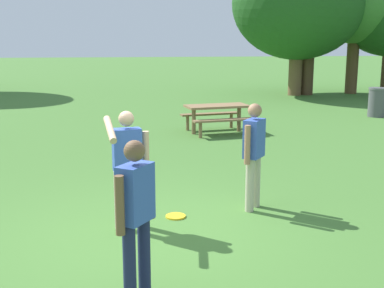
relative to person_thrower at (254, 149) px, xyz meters
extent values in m
plane|color=#447530|center=(-1.67, -0.89, -0.94)|extent=(120.00, 120.00, 0.00)
cylinder|color=#B7AD93|center=(0.08, 0.11, -0.53)|extent=(0.13, 0.13, 0.82)
cylinder|color=#B7AD93|center=(-0.08, -0.11, -0.53)|extent=(0.13, 0.13, 0.82)
cube|color=#3856B7|center=(0.00, 0.00, 0.17)|extent=(0.40, 0.44, 0.58)
sphere|color=#9E7051|center=(0.00, 0.00, 0.59)|extent=(0.21, 0.21, 0.21)
cylinder|color=#9E7051|center=(0.15, 0.21, 0.12)|extent=(0.09, 0.09, 0.58)
cylinder|color=#9E7051|center=(-0.15, -0.21, 0.12)|extent=(0.09, 0.09, 0.58)
cylinder|color=#1E234C|center=(-1.90, -2.64, -0.53)|extent=(0.13, 0.13, 0.82)
cylinder|color=#1E234C|center=(-1.75, -2.43, -0.53)|extent=(0.13, 0.13, 0.82)
cube|color=#3856B7|center=(-1.83, -2.53, 0.17)|extent=(0.40, 0.44, 0.58)
sphere|color=brown|center=(-1.83, -2.53, 0.59)|extent=(0.21, 0.21, 0.21)
cylinder|color=brown|center=(-1.98, -2.74, 0.12)|extent=(0.09, 0.09, 0.58)
cylinder|color=brown|center=(-1.67, -2.32, 0.12)|extent=(0.09, 0.09, 0.58)
cylinder|color=#B7AD93|center=(-1.77, -0.52, -0.53)|extent=(0.13, 0.13, 0.82)
cylinder|color=#B7AD93|center=(-2.03, -0.57, -0.53)|extent=(0.13, 0.13, 0.82)
cube|color=#3856B7|center=(-1.90, -0.54, 0.17)|extent=(0.41, 0.28, 0.58)
sphere|color=tan|center=(-1.90, -0.54, 0.59)|extent=(0.21, 0.21, 0.21)
cylinder|color=tan|center=(-1.65, -0.50, 0.12)|extent=(0.09, 0.09, 0.58)
cylinder|color=tan|center=(-2.11, -0.86, 0.51)|extent=(0.19, 0.58, 0.28)
cylinder|color=yellow|center=(-1.22, -0.22, -0.93)|extent=(0.30, 0.30, 0.03)
cube|color=olive|center=(0.56, 6.37, -0.20)|extent=(1.81, 1.04, 0.06)
cube|color=olive|center=(0.66, 5.80, -0.50)|extent=(1.72, 0.55, 0.05)
cube|color=olive|center=(0.46, 6.94, -0.50)|extent=(1.72, 0.55, 0.05)
cylinder|color=olive|center=(-0.10, 6.25, -0.59)|extent=(0.11, 0.11, 0.71)
cylinder|color=olive|center=(0.00, 5.68, -0.73)|extent=(0.09, 0.09, 0.41)
cylinder|color=olive|center=(-0.20, 6.83, -0.73)|extent=(0.09, 0.09, 0.41)
cylinder|color=olive|center=(1.21, 6.48, -0.59)|extent=(0.11, 0.11, 0.71)
cylinder|color=olive|center=(1.31, 5.91, -0.73)|extent=(0.09, 0.09, 0.41)
cylinder|color=olive|center=(1.11, 7.06, -0.73)|extent=(0.09, 0.09, 0.41)
cylinder|color=#515156|center=(6.31, 8.55, -0.49)|extent=(0.56, 0.56, 0.90)
cylinder|color=slate|center=(6.31, 8.55, -0.01)|extent=(0.59, 0.59, 0.06)
cylinder|color=brown|center=(5.65, 15.01, 0.28)|extent=(0.59, 0.59, 2.45)
ellipsoid|color=#21511E|center=(5.65, 15.01, 3.09)|extent=(5.78, 5.78, 4.91)
cylinder|color=#4C3823|center=(6.26, 15.10, 0.61)|extent=(0.53, 0.53, 3.11)
cylinder|color=brown|center=(8.48, 15.38, 0.53)|extent=(0.54, 0.54, 2.95)
ellipsoid|color=#3D7A33|center=(8.48, 15.38, 3.24)|extent=(4.48, 4.48, 3.81)
camera|label=1|loc=(-1.89, -7.39, 1.68)|focal=48.00mm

